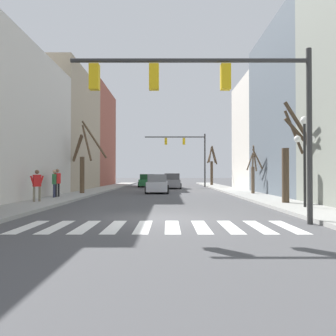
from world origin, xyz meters
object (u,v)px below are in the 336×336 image
Objects in this scene: pedestrian_waiting_at_curb at (38,183)px; street_tree_left_near at (84,161)px; car_driving_toward_lane at (173,181)px; pedestrian_near_right_corner at (56,181)px; traffic_signal_far at (189,148)px; street_tree_right_near at (293,158)px; traffic_signal_near at (218,92)px; pedestrian_on_left_sidewalk at (59,180)px; street_tree_right_far at (255,171)px; car_parked_left_near at (159,184)px; street_lamp_right_corner at (306,142)px; car_driving_away_lane at (149,181)px; street_tree_left_far at (213,166)px.

street_tree_left_near is (0.41, 7.98, 1.52)m from pedestrian_waiting_at_curb.
car_driving_toward_lane is 17.81m from pedestrian_near_right_corner.
street_tree_right_near is at bearing -80.53° from traffic_signal_far.
car_driving_toward_lane is (-1.15, 26.27, -3.56)m from traffic_signal_near.
street_tree_right_far reaches higher than pedestrian_on_left_sidewalk.
street_tree_right_near is at bearing -94.03° from pedestrian_on_left_sidewalk.
car_driving_toward_lane is 20.81m from street_tree_right_near.
car_parked_left_near is 8.28m from street_tree_right_far.
pedestrian_near_right_corner is at bearing -172.45° from pedestrian_on_left_sidewalk.
street_lamp_right_corner is (3.75, -26.35, -1.83)m from traffic_signal_far.
traffic_signal_near is 1.04× the size of traffic_signal_far.
car_driving_away_lane is 0.81× the size of street_tree_left_near.
street_lamp_right_corner is (4.61, 4.10, -1.27)m from traffic_signal_near.
car_driving_away_lane is (-8.83, 26.93, -2.32)m from street_lamp_right_corner.
pedestrian_near_right_corner is at bearing -162.35° from street_tree_right_far.
street_tree_right_near is (6.02, -19.85, 1.70)m from car_driving_toward_lane.
street_tree_right_far is (13.91, 3.99, 0.63)m from pedestrian_on_left_sidewalk.
traffic_signal_far is at bearing -136.98° from street_tree_left_far.
pedestrian_on_left_sidewalk is (-0.13, 3.66, 0.06)m from pedestrian_waiting_at_curb.
traffic_signal_far is 5.25m from street_tree_left_far.
street_tree_left_near is at bearing 146.87° from street_tree_right_near.
pedestrian_waiting_at_curb is 8.14m from street_tree_left_near.
street_tree_left_far is (5.51, 7.44, 1.96)m from car_driving_toward_lane.
street_tree_right_near is at bearing 83.58° from street_lamp_right_corner.
traffic_signal_far is 16.60m from street_tree_right_far.
street_tree_left_near is 1.53× the size of street_tree_right_far.
traffic_signal_far is at bearing 164.99° from car_parked_left_near.
street_tree_right_near reaches higher than pedestrian_waiting_at_curb.
car_parked_left_near is 2.68× the size of pedestrian_waiting_at_curb.
car_driving_toward_lane is 8.54m from car_parked_left_near.
traffic_signal_near is 1.40× the size of street_tree_left_near.
car_driving_toward_lane is 0.75× the size of street_tree_left_near.
pedestrian_waiting_at_curb is (-9.58, -23.42, -3.74)m from traffic_signal_far.
street_tree_right_far is (13.95, 4.44, 0.67)m from pedestrian_near_right_corner.
car_driving_away_lane is at bearing 97.76° from traffic_signal_near.
traffic_signal_far is 1.79× the size of car_driving_toward_lane.
pedestrian_on_left_sidewalk is 14.48m from street_tree_right_far.
pedestrian_waiting_at_curb reaches higher than car_driving_toward_lane.
street_tree_left_far is at bearing -154.45° from pedestrian_waiting_at_curb.
street_tree_left_near is at bearing 178.56° from street_tree_right_far.
pedestrian_on_left_sidewalk is (0.05, 0.45, 0.04)m from pedestrian_near_right_corner.
street_lamp_right_corner is at bearing 41.66° from traffic_signal_near.
pedestrian_waiting_at_curb is (-7.57, -19.24, 0.37)m from car_driving_toward_lane.
pedestrian_near_right_corner is at bearing -115.79° from traffic_signal_far.
car_driving_away_lane is 1.00× the size of car_parked_left_near.
street_lamp_right_corner is 2.41m from street_tree_right_near.
car_parked_left_near is at bearing -113.43° from street_tree_left_far.
pedestrian_near_right_corner is at bearing 154.20° from car_driving_toward_lane.
street_tree_left_near reaches higher than traffic_signal_near.
pedestrian_near_right_corner is 5.04m from street_tree_left_near.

